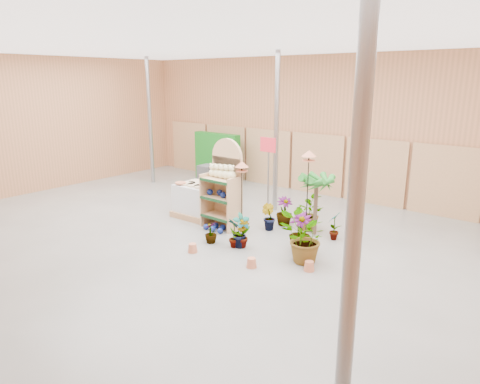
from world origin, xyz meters
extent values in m
cube|color=slate|center=(0.00, 0.00, -0.05)|extent=(15.00, 12.00, 0.10)
cube|color=white|center=(0.00, 0.00, 4.55)|extent=(15.00, 12.00, 0.10)
cube|color=#A16742|center=(0.00, 6.05, 2.25)|extent=(15.00, 0.10, 4.50)
cube|color=#A16742|center=(-7.55, 0.00, 2.25)|extent=(0.10, 12.00, 4.50)
cylinder|color=gray|center=(5.50, -3.50, 2.25)|extent=(0.14, 0.14, 4.50)
cylinder|color=gray|center=(-5.50, 3.50, 2.25)|extent=(0.14, 0.14, 4.50)
cylinder|color=gray|center=(0.00, 3.50, 2.25)|extent=(0.14, 0.14, 4.50)
cube|color=#A2764E|center=(-6.00, 5.92, 1.00)|extent=(1.90, 0.06, 2.00)
cube|color=#A2764E|center=(-4.00, 5.92, 1.00)|extent=(1.90, 0.06, 2.00)
cube|color=#A2764E|center=(-2.00, 5.92, 1.00)|extent=(1.90, 0.06, 2.00)
cube|color=#A2764E|center=(0.00, 5.92, 1.00)|extent=(1.90, 0.06, 2.00)
cube|color=#A2764E|center=(2.00, 5.92, 1.00)|extent=(1.90, 0.06, 2.00)
cube|color=#A2764E|center=(4.00, 5.92, 1.00)|extent=(1.90, 0.06, 2.00)
cube|color=tan|center=(-0.19, 1.59, 0.91)|extent=(0.96, 0.10, 1.82)
cylinder|color=tan|center=(-0.19, 1.59, 1.82)|extent=(0.96, 0.10, 0.96)
cube|color=tan|center=(-0.19, 1.31, 0.32)|extent=(0.93, 0.55, 0.04)
cube|color=#0F3819|center=(-0.19, 1.04, 0.32)|extent=(0.92, 0.05, 0.06)
cube|color=tan|center=(-0.19, 1.31, 0.80)|extent=(0.93, 0.55, 0.04)
cube|color=#0F3819|center=(-0.19, 1.04, 0.80)|extent=(0.92, 0.05, 0.06)
cube|color=tan|center=(-0.19, 1.31, 1.28)|extent=(0.93, 0.55, 0.04)
cube|color=#0F3819|center=(-0.19, 1.04, 1.28)|extent=(0.92, 0.05, 0.06)
cube|color=tan|center=(-0.65, 1.31, 0.69)|extent=(0.05, 0.53, 1.39)
cube|color=tan|center=(0.27, 1.31, 0.69)|extent=(0.05, 0.53, 1.39)
sphere|color=#F6ECAF|center=(-0.51, 1.38, 1.40)|extent=(0.19, 0.19, 0.19)
sphere|color=#F6ECAF|center=(-0.51, 1.38, 1.56)|extent=(0.15, 0.15, 0.15)
sphere|color=#F6ECAF|center=(-0.35, 1.38, 1.40)|extent=(0.20, 0.20, 0.20)
sphere|color=#F6ECAF|center=(-0.35, 1.38, 1.57)|extent=(0.15, 0.15, 0.15)
sphere|color=#F6ECAF|center=(-0.19, 1.38, 1.41)|extent=(0.21, 0.21, 0.21)
sphere|color=#F6ECAF|center=(-0.19, 1.38, 1.58)|extent=(0.15, 0.15, 0.15)
sphere|color=#F6ECAF|center=(-0.03, 1.38, 1.41)|extent=(0.22, 0.22, 0.22)
sphere|color=#F6ECAF|center=(-0.03, 1.38, 1.59)|extent=(0.15, 0.15, 0.15)
sphere|color=#F6ECAF|center=(0.13, 1.38, 1.42)|extent=(0.24, 0.24, 0.24)
sphere|color=#F6ECAF|center=(0.13, 1.38, 1.60)|extent=(0.15, 0.15, 0.15)
sphere|color=navy|center=(-0.53, 1.29, 0.90)|extent=(0.16, 0.16, 0.16)
sphere|color=navy|center=(-0.31, 1.42, 0.90)|extent=(0.16, 0.16, 0.16)
sphere|color=navy|center=(-0.08, 1.29, 0.90)|extent=(0.16, 0.16, 0.16)
sphere|color=navy|center=(0.15, 1.42, 0.90)|extent=(0.16, 0.16, 0.16)
sphere|color=navy|center=(-0.38, 0.96, 0.07)|extent=(0.15, 0.15, 0.15)
sphere|color=navy|center=(-0.26, 1.20, 0.07)|extent=(0.15, 0.15, 0.15)
sphere|color=navy|center=(-0.14, 0.96, 0.07)|extent=(0.15, 0.15, 0.15)
sphere|color=navy|center=(-0.02, 1.20, 0.07)|extent=(0.15, 0.15, 0.15)
sphere|color=navy|center=(0.10, 0.96, 0.07)|extent=(0.15, 0.15, 0.15)
cube|color=#A2764E|center=(-1.28, 1.65, 0.08)|extent=(1.33, 1.12, 0.16)
cube|color=silver|center=(-1.28, 1.65, 0.54)|extent=(1.22, 1.01, 0.76)
cylinder|color=beige|center=(-1.55, 1.49, 0.94)|extent=(0.43, 0.43, 0.04)
cylinder|color=beige|center=(-1.28, 1.49, 0.94)|extent=(0.43, 0.43, 0.04)
cylinder|color=beige|center=(-1.01, 1.49, 0.94)|extent=(0.43, 0.43, 0.04)
cylinder|color=beige|center=(-1.55, 1.81, 0.94)|extent=(0.43, 0.43, 0.04)
cube|color=#2D2D2D|center=(-2.68, 3.47, 0.25)|extent=(0.50, 0.50, 0.50)
cube|color=#2D2D2D|center=(-2.68, 3.47, 0.75)|extent=(0.50, 0.50, 0.50)
cube|color=#2D2D2D|center=(-2.98, 3.47, 0.25)|extent=(0.50, 0.50, 0.50)
cube|color=#136317|center=(-3.80, 5.20, 0.90)|extent=(2.00, 0.30, 1.80)
cylinder|color=gray|center=(0.10, 3.00, 1.10)|extent=(0.05, 0.05, 2.20)
cube|color=red|center=(0.10, 2.96, 2.00)|extent=(0.50, 0.03, 0.40)
cylinder|color=black|center=(0.35, 1.51, 0.77)|extent=(0.02, 0.02, 1.54)
cylinder|color=#C26A49|center=(0.35, 1.51, 1.54)|extent=(0.30, 0.30, 0.02)
cone|color=#C26A49|center=(0.35, 1.51, 1.71)|extent=(0.34, 0.34, 0.14)
cylinder|color=black|center=(1.96, 1.96, 0.96)|extent=(0.02, 0.02, 1.93)
cylinder|color=#C26A49|center=(1.96, 1.96, 1.93)|extent=(0.30, 0.30, 0.02)
cone|color=#C26A49|center=(1.96, 1.96, 2.10)|extent=(0.34, 0.34, 0.14)
cylinder|color=black|center=(-2.76, 4.27, 0.73)|extent=(0.02, 0.02, 1.46)
cylinder|color=#C26A49|center=(-2.76, 4.27, 1.46)|extent=(0.30, 0.30, 0.02)
cone|color=#C26A49|center=(-2.76, 4.27, 1.63)|extent=(0.34, 0.34, 0.14)
cylinder|color=brown|center=(1.94, 2.41, 0.64)|extent=(0.10, 0.10, 1.27)
imported|color=#237725|center=(1.09, 0.60, 0.41)|extent=(0.43, 0.51, 0.81)
imported|color=#237725|center=(1.07, 0.59, 0.34)|extent=(0.48, 0.46, 0.67)
imported|color=#237725|center=(2.19, 1.28, 0.44)|extent=(0.66, 0.66, 0.87)
imported|color=#237725|center=(2.48, 2.39, 0.35)|extent=(0.29, 0.40, 0.71)
imported|color=#237725|center=(0.85, 1.97, 0.34)|extent=(0.40, 0.34, 0.67)
imported|color=#237725|center=(1.61, 2.61, 0.44)|extent=(1.05, 1.04, 0.88)
imported|color=#237725|center=(0.33, 0.37, 0.25)|extent=(0.30, 0.30, 0.51)
imported|color=#237725|center=(0.94, 0.50, 0.35)|extent=(0.43, 0.34, 0.71)
imported|color=#237725|center=(2.60, 0.75, 0.54)|extent=(1.26, 1.28, 1.07)
imported|color=#237725|center=(0.96, 2.52, 0.38)|extent=(0.59, 0.59, 0.75)
camera|label=1|loc=(6.80, -6.53, 3.74)|focal=32.00mm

